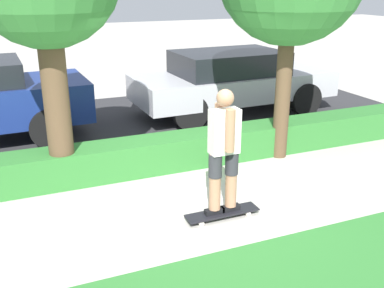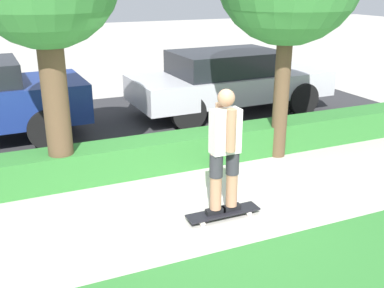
# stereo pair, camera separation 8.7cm
# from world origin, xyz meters

# --- Properties ---
(ground_plane) EXTENTS (60.00, 60.00, 0.00)m
(ground_plane) POSITION_xyz_m (0.00, 0.00, 0.00)
(ground_plane) COLOR #ADA89E
(street_asphalt) EXTENTS (13.08, 5.00, 0.01)m
(street_asphalt) POSITION_xyz_m (0.00, 4.20, 0.00)
(street_asphalt) COLOR #2D2D30
(street_asphalt) RESTS_ON ground_plane
(hedge_row) EXTENTS (13.08, 0.60, 0.53)m
(hedge_row) POSITION_xyz_m (0.00, 1.60, 0.27)
(hedge_row) COLOR #2D702D
(hedge_row) RESTS_ON ground_plane
(skateboard) EXTENTS (1.00, 0.24, 0.09)m
(skateboard) POSITION_xyz_m (0.10, -0.29, 0.07)
(skateboard) COLOR black
(skateboard) RESTS_ON ground_plane
(skater_person) EXTENTS (0.49, 0.42, 1.64)m
(skater_person) POSITION_xyz_m (0.10, -0.29, 0.96)
(skater_person) COLOR black
(skater_person) RESTS_ON skateboard
(parked_car_middle) EXTENTS (4.70, 2.00, 1.45)m
(parked_car_middle) POSITION_xyz_m (2.54, 4.19, 0.78)
(parked_car_middle) COLOR #B7B7BC
(parked_car_middle) RESTS_ON ground_plane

